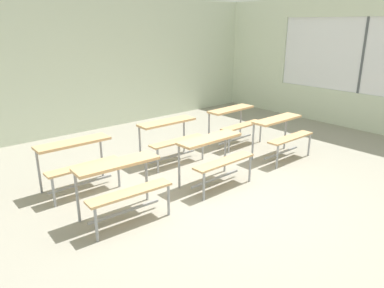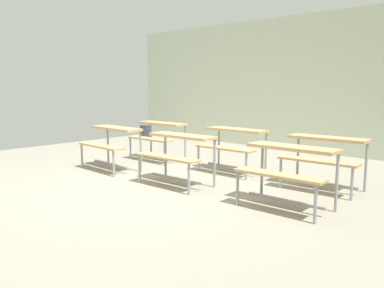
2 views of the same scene
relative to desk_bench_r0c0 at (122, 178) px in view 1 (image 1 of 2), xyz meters
The scene contains 8 objects.
ground 1.56m from the desk_bench_r0c0, 15.20° to the right, with size 10.00×9.00×0.05m, color gray.
wall_back 4.45m from the desk_bench_r0c0, 71.34° to the left, with size 10.00×0.12×3.00m, color beige.
desk_bench_r0c0 is the anchor object (origin of this frame).
desk_bench_r0c1 1.61m from the desk_bench_r0c0, ahead, with size 1.11×0.60×0.74m.
desk_bench_r0c2 3.38m from the desk_bench_r0c0, ahead, with size 1.11×0.60×0.74m.
desk_bench_r1c0 1.17m from the desk_bench_r0c0, 93.46° to the left, with size 1.11×0.60×0.74m.
desk_bench_r1c1 2.10m from the desk_bench_r0c0, 35.54° to the left, with size 1.11×0.61×0.74m.
desk_bench_r1c2 3.52m from the desk_bench_r0c0, 19.38° to the left, with size 1.12×0.63×0.74m.
Camera 1 is at (-3.44, -3.38, 2.41)m, focal length 33.90 mm.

